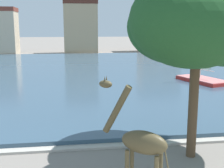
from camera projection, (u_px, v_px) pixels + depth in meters
The scene contains 10 objects.
harbor_water at pixel (93, 71), 36.79m from camera, with size 91.22×45.64×0.33m, color #334C60.
quay_edge_coping at pixel (132, 145), 14.38m from camera, with size 91.22×0.50×0.12m, color #ADA89E.
giraffe_statue at pixel (140, 144), 9.17m from camera, with size 2.07×1.67×4.10m.
sailboat_red at pixel (199, 81), 29.45m from camera, with size 3.95×6.40×6.57m.
sailboat_yellow at pixel (196, 62), 43.39m from camera, with size 2.64×6.95×8.25m.
sailboat_black at pixel (161, 55), 54.09m from camera, with size 3.05×6.87×6.27m.
shade_tree at pixel (198, 25), 12.15m from camera, with size 6.58×6.73×7.56m.
townhouse_end_terrace at pixel (1, 31), 59.10m from camera, with size 6.19×5.99×9.09m.
townhouse_narrow_midrow at pixel (80, 27), 61.27m from camera, with size 6.73×5.82×10.57m.
townhouse_tall_gabled at pixel (159, 28), 65.89m from camera, with size 8.48×6.20×10.15m.
Camera 1 is at (-2.83, -6.01, 5.63)m, focal length 48.57 mm.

